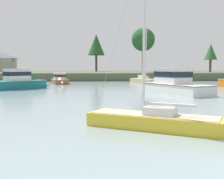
% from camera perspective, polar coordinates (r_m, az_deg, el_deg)
% --- Properties ---
extents(far_shore_bank, '(233.04, 58.50, 1.82)m').
position_cam_1_polar(far_shore_bank, '(93.22, 0.60, 3.11)').
color(far_shore_bank, '#4C563D').
rests_on(far_shore_bank, ground).
extents(cruiser_teal, '(9.64, 8.91, 5.13)m').
position_cam_1_polar(cruiser_teal, '(43.22, -18.06, 0.97)').
color(cruiser_teal, '#196B70').
rests_on(cruiser_teal, ground).
extents(cruiser_white, '(7.19, 11.23, 5.95)m').
position_cam_1_polar(cruiser_white, '(35.35, 11.66, 0.53)').
color(cruiser_white, white).
rests_on(cruiser_white, ground).
extents(cruiser_wood, '(4.36, 8.09, 4.14)m').
position_cam_1_polar(cruiser_wood, '(54.69, -10.42, 1.60)').
color(cruiser_wood, brown).
rests_on(cruiser_wood, ground).
extents(sailboat_sand, '(5.12, 8.17, 11.52)m').
position_cam_1_polar(sailboat_sand, '(57.09, 6.51, 1.54)').
color(sailboat_sand, tan).
rests_on(sailboat_sand, ground).
extents(sailboat_yellow, '(6.94, 4.99, 10.29)m').
position_cam_1_polar(sailboat_yellow, '(14.80, 8.41, -6.96)').
color(sailboat_yellow, gold).
rests_on(sailboat_yellow, ground).
extents(shore_tree_far_left, '(5.99, 5.99, 11.46)m').
position_cam_1_polar(shore_tree_far_left, '(74.22, 6.30, 9.94)').
color(shore_tree_far_left, brown).
rests_on(shore_tree_far_left, far_shore_bank).
extents(shore_tree_right, '(3.43, 3.43, 7.56)m').
position_cam_1_polar(shore_tree_right, '(79.78, 19.27, 7.14)').
color(shore_tree_right, brown).
rests_on(shore_tree_right, far_shore_bank).
extents(shore_tree_inland_b, '(5.54, 5.54, 12.08)m').
position_cam_1_polar(shore_tree_inland_b, '(93.45, -3.21, 8.95)').
color(shore_tree_inland_b, brown).
rests_on(shore_tree_inland_b, far_shore_bank).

